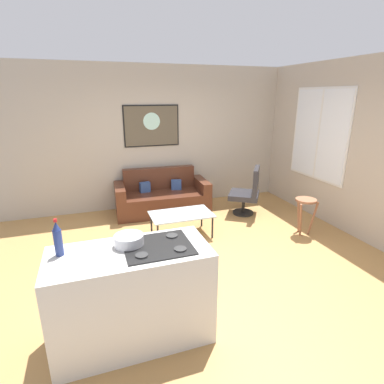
{
  "coord_description": "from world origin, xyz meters",
  "views": [
    {
      "loc": [
        -1.41,
        -3.64,
        2.23
      ],
      "look_at": [
        0.14,
        0.9,
        0.7
      ],
      "focal_mm": 28.52,
      "sensor_mm": 36.0,
      "label": 1
    }
  ],
  "objects": [
    {
      "name": "couch",
      "position": [
        -0.12,
        1.97,
        0.28
      ],
      "size": [
        1.84,
        0.89,
        0.84
      ],
      "color": "#502819",
      "rests_on": "ground"
    },
    {
      "name": "window",
      "position": [
        2.59,
        0.9,
        1.54
      ],
      "size": [
        0.03,
        1.41,
        1.64
      ],
      "color": "silver"
    },
    {
      "name": "ground",
      "position": [
        0.0,
        0.0,
        -0.02
      ],
      "size": [
        6.4,
        6.4,
        0.04
      ],
      "primitive_type": "cube",
      "color": "#B4844A"
    },
    {
      "name": "soda_bottle",
      "position": [
        -1.73,
        -1.08,
        1.07
      ],
      "size": [
        0.07,
        0.07,
        0.33
      ],
      "color": "navy",
      "rests_on": "kitchen_counter"
    },
    {
      "name": "armchair",
      "position": [
        1.42,
        1.29,
        0.45
      ],
      "size": [
        0.77,
        0.78,
        0.94
      ],
      "color": "black",
      "rests_on": "ground"
    },
    {
      "name": "right_wall",
      "position": [
        2.62,
        0.3,
        1.4
      ],
      "size": [
        0.05,
        6.4,
        2.8
      ],
      "primitive_type": "cube",
      "color": "#B9AB98",
      "rests_on": "ground"
    },
    {
      "name": "kitchen_counter",
      "position": [
        -1.15,
        -1.2,
        0.46
      ],
      "size": [
        1.42,
        0.66,
        0.95
      ],
      "color": "silver",
      "rests_on": "ground"
    },
    {
      "name": "bar_stool",
      "position": [
        1.86,
        0.19,
        0.49
      ],
      "size": [
        0.38,
        0.37,
        0.62
      ],
      "color": "#995F41",
      "rests_on": "ground"
    },
    {
      "name": "back_wall",
      "position": [
        0.0,
        2.42,
        1.4
      ],
      "size": [
        6.4,
        0.05,
        2.8
      ],
      "primitive_type": "cube",
      "color": "#B8AD9C",
      "rests_on": "ground"
    },
    {
      "name": "wall_painting",
      "position": [
        -0.19,
        2.38,
        1.65
      ],
      "size": [
        1.1,
        0.03,
        0.8
      ],
      "color": "black"
    },
    {
      "name": "coffee_table",
      "position": [
        -0.08,
        0.78,
        0.36
      ],
      "size": [
        1.0,
        0.59,
        0.39
      ],
      "color": "silver",
      "rests_on": "ground"
    },
    {
      "name": "mixing_bowl",
      "position": [
        -1.14,
        -1.09,
        0.97
      ],
      "size": [
        0.27,
        0.27,
        0.1
      ],
      "color": "silver",
      "rests_on": "kitchen_counter"
    }
  ]
}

